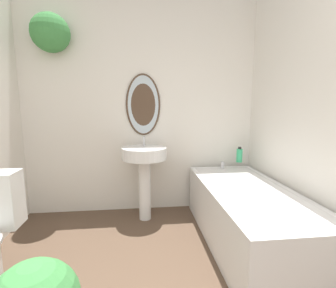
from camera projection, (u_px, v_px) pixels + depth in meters
wall_back at (132, 98)px, 2.70m from camera, size 2.69×0.38×2.40m
pedestal_sink at (144, 164)px, 2.54m from camera, size 0.46×0.46×0.88m
bathtub at (248, 214)px, 2.13m from camera, size 0.71×1.58×0.58m
shampoo_bottle at (239, 155)px, 2.74m from camera, size 0.07×0.07×0.17m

